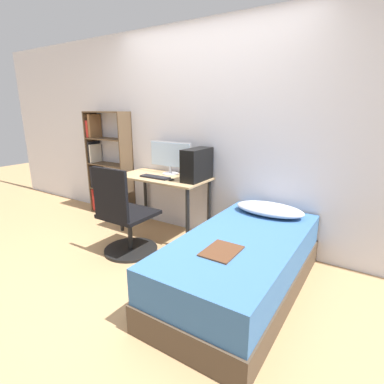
% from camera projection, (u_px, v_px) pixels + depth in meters
% --- Properties ---
extents(ground_plane, '(14.00, 14.00, 0.00)m').
position_uv_depth(ground_plane, '(132.00, 281.00, 2.78)').
color(ground_plane, tan).
extents(wall_back, '(8.00, 0.05, 2.50)m').
position_uv_depth(wall_back, '(208.00, 135.00, 3.55)').
color(wall_back, silver).
rests_on(wall_back, ground_plane).
extents(desk, '(1.14, 0.58, 0.75)m').
position_uv_depth(desk, '(163.00, 186.00, 3.70)').
color(desk, tan).
rests_on(desk, ground_plane).
extents(bookshelf, '(0.72, 0.25, 1.51)m').
position_uv_depth(bookshelf, '(105.00, 163.00, 4.43)').
color(bookshelf, brown).
rests_on(bookshelf, ground_plane).
extents(office_chair, '(0.59, 0.59, 0.98)m').
position_uv_depth(office_chair, '(125.00, 222.00, 3.23)').
color(office_chair, black).
rests_on(office_chair, ground_plane).
extents(bed, '(0.91, 1.85, 0.51)m').
position_uv_depth(bed, '(241.00, 264.00, 2.58)').
color(bed, '#4C3D2D').
rests_on(bed, ground_plane).
extents(pillow, '(0.69, 0.36, 0.11)m').
position_uv_depth(pillow, '(269.00, 209.00, 3.03)').
color(pillow, '#B2B7C6').
rests_on(pillow, bed).
extents(magazine, '(0.24, 0.32, 0.01)m').
position_uv_depth(magazine, '(221.00, 251.00, 2.25)').
color(magazine, '#56331E').
rests_on(magazine, bed).
extents(monitor, '(0.62, 0.21, 0.41)m').
position_uv_depth(monitor, '(170.00, 156.00, 3.75)').
color(monitor, '#B7B7BC').
rests_on(monitor, desk).
extents(keyboard, '(0.39, 0.12, 0.02)m').
position_uv_depth(keyboard, '(155.00, 177.00, 3.58)').
color(keyboard, black).
rests_on(keyboard, desk).
extents(pc_tower, '(0.19, 0.43, 0.37)m').
position_uv_depth(pc_tower, '(197.00, 165.00, 3.42)').
color(pc_tower, black).
rests_on(pc_tower, desk).
extents(mouse, '(0.06, 0.09, 0.02)m').
position_uv_depth(mouse, '(171.00, 180.00, 3.46)').
color(mouse, black).
rests_on(mouse, desk).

